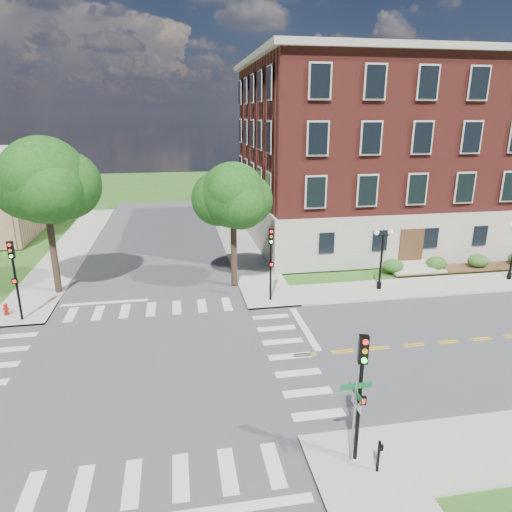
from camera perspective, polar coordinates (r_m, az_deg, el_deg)
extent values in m
plane|color=#2D5517|center=(23.22, -13.77, -13.62)|extent=(160.00, 160.00, 0.00)
cube|color=#3D3D3F|center=(23.21, -13.77, -13.61)|extent=(90.00, 12.00, 0.01)
cube|color=#3D3D3F|center=(23.21, -13.77, -13.61)|extent=(12.00, 90.00, 0.01)
cube|color=#9E9B93|center=(36.69, 25.79, -3.08)|extent=(34.00, 3.50, 0.12)
cube|color=#9E9B93|center=(44.88, -2.19, 2.16)|extent=(3.50, 34.00, 0.12)
cube|color=#9E9B93|center=(45.55, -21.90, 1.13)|extent=(3.50, 34.00, 0.12)
cube|color=silver|center=(26.66, 6.06, -8.94)|extent=(0.40, 5.50, 0.00)
cube|color=#9F9B8C|center=(48.34, 17.48, 5.10)|extent=(30.00, 20.00, 4.20)
cube|color=maroon|center=(47.42, 18.37, 14.58)|extent=(29.55, 19.70, 11.80)
cube|color=#9F9B8C|center=(47.62, 19.11, 21.96)|extent=(30.60, 20.60, 0.50)
cube|color=#472D19|center=(37.97, 18.84, 1.18)|extent=(2.00, 0.10, 2.80)
cylinder|color=black|center=(33.36, -23.89, -0.25)|extent=(0.44, 0.44, 4.84)
sphere|color=#163D10|center=(32.32, -25.01, 8.59)|extent=(5.57, 5.57, 5.57)
cylinder|color=black|center=(32.03, -2.78, -0.06)|extent=(0.44, 0.44, 4.18)
sphere|color=#163D10|center=(31.03, -2.89, 7.60)|extent=(4.47, 4.47, 4.47)
cylinder|color=black|center=(16.78, 12.68, -18.52)|extent=(0.14, 0.14, 3.80)
cube|color=black|center=(15.52, 13.27, -11.29)|extent=(0.36, 0.28, 1.00)
cylinder|color=red|center=(15.27, 13.55, -10.43)|extent=(0.19, 0.09, 0.18)
cylinder|color=orange|center=(15.42, 13.46, -11.52)|extent=(0.19, 0.09, 0.18)
cylinder|color=#19E533|center=(15.58, 13.38, -12.58)|extent=(0.19, 0.09, 0.18)
cube|color=black|center=(16.31, 13.08, -17.16)|extent=(0.32, 0.18, 0.30)
cylinder|color=black|center=(29.39, 1.84, -2.05)|extent=(0.14, 0.14, 3.80)
cube|color=black|center=(28.69, 1.88, 2.48)|extent=(0.35, 0.26, 1.00)
cylinder|color=red|center=(28.48, 1.94, 3.06)|extent=(0.19, 0.08, 0.18)
cylinder|color=orange|center=(28.56, 1.94, 2.42)|extent=(0.19, 0.08, 0.18)
cylinder|color=#19E533|center=(28.65, 1.93, 1.78)|extent=(0.19, 0.08, 0.18)
cube|color=black|center=(29.03, 1.92, -1.04)|extent=(0.31, 0.16, 0.30)
cylinder|color=black|center=(29.92, -27.66, -3.74)|extent=(0.14, 0.14, 3.80)
cube|color=black|center=(29.23, -28.31, 0.67)|extent=(0.32, 0.22, 1.00)
cylinder|color=red|center=(29.03, -28.48, 1.22)|extent=(0.18, 0.05, 0.18)
cylinder|color=orange|center=(29.11, -28.38, 0.60)|extent=(0.18, 0.05, 0.18)
cylinder|color=#19E533|center=(29.20, -28.29, -0.02)|extent=(0.18, 0.05, 0.18)
cube|color=black|center=(29.57, -27.92, -2.77)|extent=(0.30, 0.12, 0.30)
cylinder|color=black|center=(32.95, 15.13, -3.54)|extent=(0.32, 0.32, 0.50)
cylinder|color=black|center=(32.42, 15.35, -0.81)|extent=(0.16, 0.16, 3.80)
cube|color=black|center=(31.89, 15.63, 2.52)|extent=(1.00, 0.06, 0.06)
sphere|color=white|center=(31.63, 14.84, 2.84)|extent=(0.36, 0.36, 0.36)
sphere|color=white|center=(32.06, 16.47, 2.90)|extent=(0.36, 0.36, 0.36)
cylinder|color=black|center=(38.51, 29.09, -2.16)|extent=(0.32, 0.32, 0.50)
sphere|color=white|center=(37.25, 29.33, 3.31)|extent=(0.36, 0.36, 0.36)
cylinder|color=gray|center=(16.87, 12.09, -19.74)|extent=(0.07, 0.07, 3.10)
cube|color=#0B5D29|center=(16.05, 12.42, -15.58)|extent=(1.10, 0.03, 0.20)
cube|color=#0B5D29|center=(16.19, 12.36, -16.33)|extent=(0.03, 1.10, 0.20)
cube|color=silver|center=(16.46, 12.43, -17.61)|extent=(0.03, 0.75, 0.25)
cylinder|color=black|center=(17.26, 15.06, -23.03)|extent=(0.10, 0.10, 1.20)
cube|color=black|center=(16.89, 15.36, -22.11)|extent=(0.14, 0.08, 0.22)
cylinder|color=#9B190B|center=(31.71, -28.69, -6.36)|extent=(0.32, 0.32, 0.10)
cylinder|color=#9B190B|center=(31.62, -28.76, -5.95)|extent=(0.22, 0.22, 0.60)
sphere|color=#9B190B|center=(31.50, -28.84, -5.39)|extent=(0.24, 0.24, 0.24)
cylinder|color=#9B190B|center=(31.59, -28.78, -5.81)|extent=(0.35, 0.12, 0.12)
cylinder|color=#9B190B|center=(31.59, -28.78, -5.81)|extent=(0.12, 0.35, 0.12)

